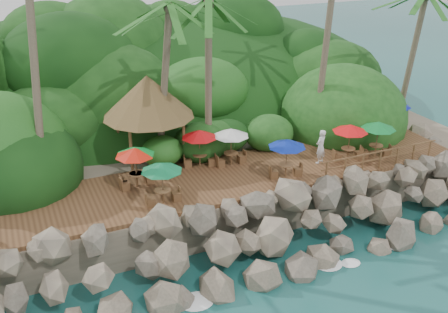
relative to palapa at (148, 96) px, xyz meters
name	(u,v)px	position (x,y,z in m)	size (l,w,h in m)	color
ground	(281,282)	(2.70, -9.63, -5.79)	(140.00, 140.00, 0.00)	#19514F
land_base	(164,133)	(2.70, 6.37, -4.74)	(32.00, 25.20, 2.10)	gray
jungle_hill	(136,113)	(2.70, 13.87, -5.79)	(44.80, 28.00, 15.40)	#143811
seawall	(260,236)	(2.70, -7.63, -4.64)	(29.00, 4.00, 2.30)	gray
terrace	(224,178)	(2.70, -3.63, -3.59)	(26.00, 5.00, 0.20)	brown
jungle_foliage	(170,152)	(2.70, 5.37, -5.79)	(44.00, 16.00, 12.00)	#143811
foam_line	(277,278)	(2.70, -9.33, -5.76)	(25.20, 0.80, 0.06)	white
palapa	(148,96)	(0.00, 0.00, 0.00)	(4.80, 4.80, 4.60)	brown
dining_clusters	(236,144)	(3.32, -3.67, -1.80)	(25.48, 5.02, 2.03)	brown
railing	(381,157)	(10.49, -5.98, -2.88)	(7.20, 0.10, 1.00)	brown
waiter	(321,147)	(8.01, -4.17, -2.56)	(0.68, 0.44, 1.86)	silver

